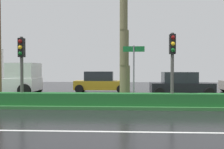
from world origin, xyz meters
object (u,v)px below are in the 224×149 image
object	(u,v)px
traffic_signal_median_right	(172,56)
car_in_traffic_leading	(100,82)
street_name_sign	(134,66)
car_in_traffic_second	(181,85)
traffic_signal_median_left	(21,58)

from	to	relation	value
traffic_signal_median_right	car_in_traffic_leading	bearing A→B (deg)	117.56
street_name_sign	car_in_traffic_second	bearing A→B (deg)	55.07
traffic_signal_median_left	street_name_sign	bearing A→B (deg)	4.18
street_name_sign	car_in_traffic_leading	world-z (taller)	street_name_sign
street_name_sign	car_in_traffic_leading	distance (m)	8.17
traffic_signal_median_right	car_in_traffic_leading	size ratio (longest dim) A/B	0.83
traffic_signal_median_left	traffic_signal_median_right	distance (m)	7.55
car_in_traffic_leading	car_in_traffic_second	world-z (taller)	same
traffic_signal_median_right	car_in_traffic_leading	xyz separation A→B (m)	(-4.30, 8.23, -1.78)
street_name_sign	car_in_traffic_leading	size ratio (longest dim) A/B	0.70
traffic_signal_median_left	street_name_sign	size ratio (longest dim) A/B	1.14
traffic_signal_median_left	traffic_signal_median_right	world-z (taller)	traffic_signal_median_right
traffic_signal_median_left	street_name_sign	world-z (taller)	traffic_signal_median_left
traffic_signal_median_right	car_in_traffic_leading	world-z (taller)	traffic_signal_median_right
traffic_signal_median_left	traffic_signal_median_right	bearing A→B (deg)	-0.96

